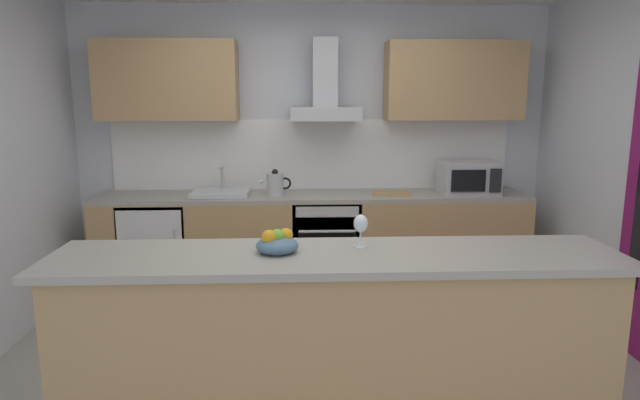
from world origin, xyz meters
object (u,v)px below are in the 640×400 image
object	(u,v)px
refrigerator	(159,247)
microwave	(469,178)
sink	(221,192)
wine_glass	(361,225)
fruit_bowl	(277,243)
chopping_board	(392,193)
range_hood	(325,95)
kettle	(275,184)
oven	(325,242)

from	to	relation	value
refrigerator	microwave	distance (m)	2.88
sink	wine_glass	world-z (taller)	sink
fruit_bowl	chopping_board	distance (m)	2.30
wine_glass	chopping_board	xyz separation A→B (m)	(0.52, 2.01, -0.19)
fruit_bowl	chopping_board	size ratio (longest dim) A/B	0.65
refrigerator	range_hood	bearing A→B (deg)	4.99
refrigerator	wine_glass	xyz separation A→B (m)	(1.59, -2.03, 0.68)
microwave	kettle	bearing A→B (deg)	-179.81
microwave	refrigerator	bearing A→B (deg)	179.49
oven	kettle	size ratio (longest dim) A/B	2.77
kettle	chopping_board	distance (m)	1.05
refrigerator	wine_glass	size ratio (longest dim) A/B	4.78
microwave	wine_glass	world-z (taller)	microwave
microwave	sink	xyz separation A→B (m)	(-2.23, 0.04, -0.12)
refrigerator	fruit_bowl	bearing A→B (deg)	-61.29
fruit_bowl	oven	bearing A→B (deg)	80.25
microwave	fruit_bowl	bearing A→B (deg)	-128.52
sink	range_hood	size ratio (longest dim) A/B	0.69
microwave	fruit_bowl	xyz separation A→B (m)	(-1.66, -2.08, -0.03)
kettle	range_hood	size ratio (longest dim) A/B	0.40
microwave	sink	distance (m)	2.24
oven	microwave	distance (m)	1.42
wine_glass	chopping_board	distance (m)	2.09
oven	kettle	xyz separation A→B (m)	(-0.45, -0.03, 0.55)
oven	range_hood	size ratio (longest dim) A/B	1.11
kettle	range_hood	distance (m)	0.92
kettle	chopping_board	bearing A→B (deg)	0.55
range_hood	wine_glass	world-z (taller)	range_hood
wine_glass	chopping_board	world-z (taller)	wine_glass
range_hood	fruit_bowl	size ratio (longest dim) A/B	3.27
range_hood	fruit_bowl	xyz separation A→B (m)	(-0.36, -2.24, -0.76)
chopping_board	sink	bearing A→B (deg)	178.71
oven	chopping_board	world-z (taller)	chopping_board
chopping_board	refrigerator	bearing A→B (deg)	179.43
kettle	microwave	bearing A→B (deg)	0.19
sink	wine_glass	xyz separation A→B (m)	(1.02, -2.05, 0.17)
sink	fruit_bowl	world-z (taller)	sink
wine_glass	kettle	bearing A→B (deg)	104.78
oven	kettle	distance (m)	0.71
sink	microwave	bearing A→B (deg)	-1.00
range_hood	wine_glass	bearing A→B (deg)	-87.98
oven	wine_glass	xyz separation A→B (m)	(0.08, -2.04, 0.64)
refrigerator	chopping_board	distance (m)	2.17
sink	chopping_board	distance (m)	1.54
refrigerator	microwave	xyz separation A→B (m)	(2.81, -0.03, 0.62)
sink	range_hood	xyz separation A→B (m)	(0.94, 0.12, 0.86)
kettle	range_hood	xyz separation A→B (m)	(0.45, 0.16, 0.78)
fruit_bowl	chopping_board	bearing A→B (deg)	65.26
microwave	sink	world-z (taller)	microwave
refrigerator	wine_glass	distance (m)	2.67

